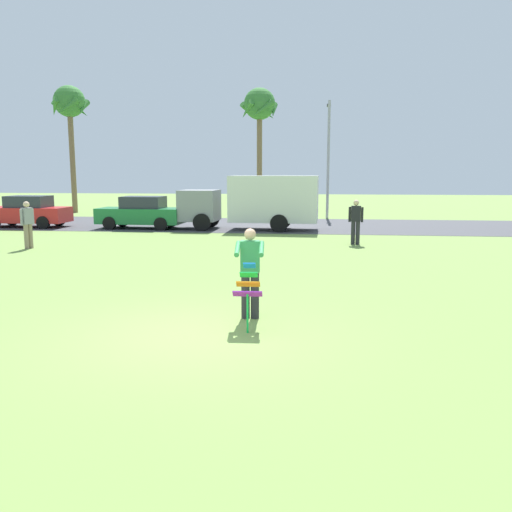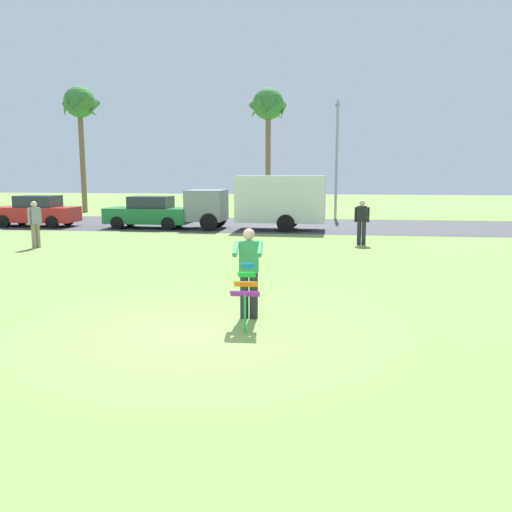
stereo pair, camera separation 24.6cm
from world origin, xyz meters
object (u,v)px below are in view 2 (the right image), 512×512
Objects in this scene: person_kite_flyer at (249,270)px; parked_car_red at (37,212)px; palm_tree_right_near at (268,109)px; parked_truck_grey_van at (264,201)px; palm_tree_left_near at (80,107)px; streetlight_pole at (337,152)px; person_walker_near at (35,223)px; parked_car_green at (149,213)px; person_walker_far at (362,221)px; kite_held at (246,286)px.

parked_car_red is (-13.42, 15.66, -0.18)m from person_kite_flyer.
palm_tree_right_near is (-2.59, 26.37, 6.01)m from person_kite_flyer.
person_kite_flyer is at bearing -84.22° from parked_truck_grey_van.
palm_tree_left_near is at bearing 121.34° from person_kite_flyer.
palm_tree_left_near is at bearing -175.54° from palm_tree_right_near.
person_walker_near is (-11.20, -14.37, -3.06)m from streetlight_pole.
palm_tree_left_near reaches higher than streetlight_pole.
palm_tree_right_near is (4.80, 10.71, 6.19)m from parked_car_green.
parked_car_red is 16.44m from palm_tree_right_near.
parked_car_green is 12.18m from streetlight_pole.
parked_car_green is 0.50× the size of palm_tree_left_near.
palm_tree_left_near is 1.23× the size of streetlight_pole.
person_walker_far is (10.18, -4.81, 0.16)m from parked_car_green.
person_walker_far is (12.02, 2.46, 0.00)m from person_walker_near.
parked_car_red is 0.50× the size of palm_tree_right_near.
parked_truck_grey_van is at bearing 0.02° from parked_car_green.
palm_tree_left_near is (-8.06, 9.71, 6.39)m from parked_car_green.
palm_tree_left_near is 12.90m from palm_tree_right_near.
parked_truck_grey_van reaches higher than parked_car_green.
palm_tree_right_near is at bearing 109.10° from person_walker_far.
palm_tree_right_near reaches higher than person_walker_far.
kite_held is 18.02m from parked_car_green.
parked_car_red is at bearing 130.59° from person_kite_flyer.
streetlight_pole is (1.91, 23.51, 3.21)m from kite_held.
person_kite_flyer is at bearing -58.66° from palm_tree_left_near.
palm_tree_right_near reaches higher than parked_truck_grey_van.
parked_car_red is at bearing 129.39° from kite_held.
parked_car_green is at bearing 154.69° from person_walker_far.
parked_car_red is 6.02m from parked_car_green.
palm_tree_left_near reaches higher than kite_held.
person_kite_flyer is 23.05m from streetlight_pole.
parked_truck_grey_van is at bearing 95.78° from person_kite_flyer.
person_kite_flyer is at bearing -94.94° from streetlight_pole.
kite_held is 31.03m from palm_tree_left_near.
person_kite_flyer and person_walker_near have the same top height.
streetlight_pole is at bearing -8.51° from palm_tree_left_near.
palm_tree_right_near reaches higher than streetlight_pole.
parked_car_red reaches higher than kite_held.
palm_tree_right_near is 4.84× the size of person_walker_far.
person_walker_far is at bearing -38.53° from palm_tree_left_near.
parked_car_red is 2.43× the size of person_walker_near.
parked_truck_grey_van is 0.79× the size of palm_tree_left_near.
person_walker_near is 12.27m from person_walker_far.
streetlight_pole is at bearing 37.20° from parked_car_green.
person_walker_far is at bearing 11.57° from person_walker_near.
person_kite_flyer is at bearing -49.41° from parked_car_red.
kite_held is 21.23m from parked_car_red.
person_walker_far is (2.79, 10.84, -0.02)m from person_kite_flyer.
palm_tree_left_near is 17.89m from streetlight_pole.
palm_tree_right_near is at bearing 95.36° from parked_truck_grey_van.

